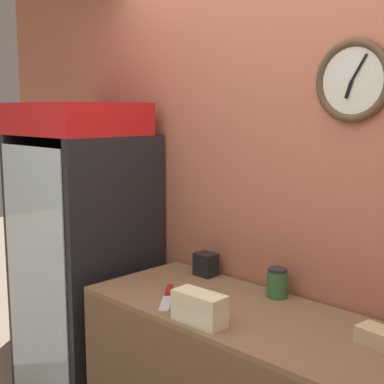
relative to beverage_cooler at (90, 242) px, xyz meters
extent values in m
cube|color=#B7664C|center=(1.26, 0.33, 0.37)|extent=(5.20, 0.06, 2.70)
torus|color=#4C3823|center=(1.51, 0.28, 0.90)|extent=(0.34, 0.04, 0.34)
cylinder|color=silver|center=(1.51, 0.28, 0.90)|extent=(0.28, 0.01, 0.28)
cube|color=black|center=(1.50, 0.27, 0.86)|extent=(0.04, 0.01, 0.07)
cube|color=black|center=(1.54, 0.27, 0.95)|extent=(0.07, 0.01, 0.11)
cube|color=brown|center=(1.26, -0.04, -0.10)|extent=(1.60, 0.63, 0.02)
cube|color=black|center=(0.00, 0.26, -0.17)|extent=(0.72, 0.04, 1.62)
cube|color=black|center=(-0.33, -0.04, -0.17)|extent=(0.05, 0.64, 1.62)
cube|color=black|center=(0.34, -0.04, -0.17)|extent=(0.05, 0.64, 1.62)
cube|color=white|center=(0.00, 0.23, -0.17)|extent=(0.62, 0.02, 1.52)
cube|color=silver|center=(0.00, -0.37, -0.17)|extent=(0.62, 0.01, 1.52)
cube|color=red|center=(0.00, -0.07, 0.73)|extent=(0.72, 0.57, 0.18)
cube|color=silver|center=(0.00, -0.06, -0.52)|extent=(0.60, 0.52, 0.01)
cube|color=silver|center=(0.00, -0.06, -0.16)|extent=(0.60, 0.52, 0.01)
cube|color=silver|center=(0.00, -0.06, 0.20)|extent=(0.60, 0.52, 0.01)
cylinder|color=#5B2D19|center=(0.16, -0.28, -0.10)|extent=(0.06, 0.06, 0.11)
cylinder|color=#5B2D19|center=(0.16, -0.28, -0.02)|extent=(0.02, 0.02, 0.05)
cylinder|color=#72337F|center=(0.14, -0.28, -0.43)|extent=(0.06, 0.06, 0.17)
cylinder|color=#72337F|center=(0.14, -0.28, -0.31)|extent=(0.02, 0.02, 0.07)
cylinder|color=gold|center=(-0.17, -0.28, -0.43)|extent=(0.07, 0.07, 0.17)
cylinder|color=gold|center=(-0.17, -0.28, -0.31)|extent=(0.03, 0.03, 0.07)
cylinder|color=#B2231E|center=(-0.24, -0.28, 0.28)|extent=(0.06, 0.06, 0.14)
cylinder|color=#B2231E|center=(-0.24, -0.28, 0.38)|extent=(0.02, 0.02, 0.06)
cylinder|color=navy|center=(0.22, -0.28, -0.45)|extent=(0.06, 0.06, 0.13)
cylinder|color=navy|center=(0.22, -0.28, -0.36)|extent=(0.03, 0.03, 0.05)
cylinder|color=#5B2D19|center=(-0.13, -0.28, -0.07)|extent=(0.07, 0.07, 0.16)
cylinder|color=#5B2D19|center=(-0.13, -0.28, 0.04)|extent=(0.03, 0.03, 0.07)
cube|color=beige|center=(1.18, -0.28, -0.05)|extent=(0.23, 0.11, 0.07)
cube|color=beige|center=(1.18, -0.28, 0.01)|extent=(0.23, 0.11, 0.07)
cube|color=tan|center=(1.82, 0.04, -0.05)|extent=(0.21, 0.12, 0.07)
cube|color=silver|center=(0.92, -0.23, -0.08)|extent=(0.16, 0.17, 0.00)
cube|color=maroon|center=(0.82, -0.11, -0.07)|extent=(0.10, 0.11, 0.02)
cylinder|color=#336B38|center=(1.22, 0.20, -0.02)|extent=(0.10, 0.10, 0.12)
cylinder|color=#262628|center=(1.22, 0.20, 0.05)|extent=(0.09, 0.09, 0.01)
cube|color=black|center=(0.76, 0.21, -0.02)|extent=(0.11, 0.09, 0.12)
camera|label=1|loc=(2.62, -1.77, 0.78)|focal=50.00mm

